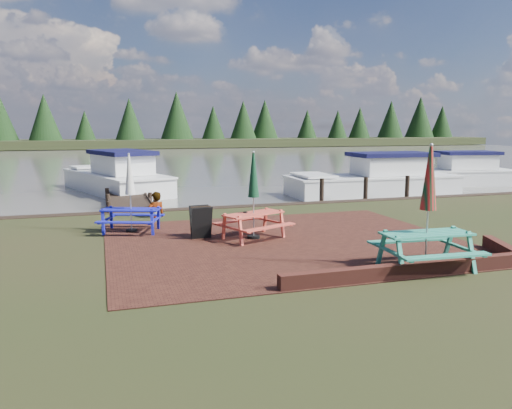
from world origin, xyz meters
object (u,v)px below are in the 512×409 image
at_px(picnic_table_teal, 427,227).
at_px(boat_far, 456,174).
at_px(jetty, 126,193).
at_px(picnic_table_red, 254,209).
at_px(picnic_table_blue, 131,205).
at_px(boat_jetty, 117,179).
at_px(person, 155,192).
at_px(chalkboard, 201,222).
at_px(boat_near, 376,181).

distance_m(picnic_table_teal, boat_far, 18.37).
xyz_separation_m(jetty, boat_far, (17.41, 0.42, 0.29)).
xyz_separation_m(picnic_table_teal, picnic_table_red, (-2.59, 3.83, -0.10)).
bearing_deg(picnic_table_blue, jetty, 108.60).
distance_m(picnic_table_red, jetty, 10.08).
xyz_separation_m(picnic_table_red, boat_jetty, (-3.11, 12.43, -0.34)).
height_order(jetty, person, person).
distance_m(picnic_table_red, chalkboard, 1.45).
height_order(picnic_table_red, jetty, picnic_table_red).
bearing_deg(boat_far, picnic_table_blue, 125.13).
bearing_deg(boat_near, boat_jetty, 70.02).
xyz_separation_m(chalkboard, jetty, (-1.48, 9.20, -0.34)).
distance_m(picnic_table_red, boat_jetty, 12.82).
xyz_separation_m(picnic_table_teal, boat_near, (5.83, 11.80, -0.47)).
height_order(boat_near, person, boat_near).
xyz_separation_m(chalkboard, boat_far, (15.94, 9.62, -0.05)).
height_order(picnic_table_blue, boat_jetty, picnic_table_blue).
bearing_deg(boat_far, chalkboard, 131.28).
distance_m(boat_near, boat_far, 6.52).
relative_size(chalkboard, person, 0.52).
bearing_deg(picnic_table_teal, jetty, 114.96).
relative_size(boat_near, person, 4.77).
xyz_separation_m(picnic_table_red, chalkboard, (-1.33, 0.45, -0.36)).
height_order(picnic_table_teal, person, picnic_table_teal).
distance_m(jetty, boat_near, 11.37).
xyz_separation_m(picnic_table_blue, boat_jetty, (-0.05, 10.58, -0.30)).
xyz_separation_m(jetty, boat_near, (11.24, -1.67, 0.33)).
bearing_deg(picnic_table_red, picnic_table_blue, 125.58).
distance_m(picnic_table_red, boat_near, 11.61).
xyz_separation_m(picnic_table_teal, boat_far, (12.01, 13.90, -0.51)).
bearing_deg(picnic_table_red, picnic_table_teal, -79.16).
bearing_deg(person, picnic_table_red, 99.04).
bearing_deg(picnic_table_red, boat_near, 20.13).
distance_m(boat_near, person, 11.30).
height_order(boat_jetty, boat_far, boat_jetty).
bearing_deg(boat_far, person, 120.08).
relative_size(chalkboard, jetty, 0.10).
bearing_deg(person, boat_far, -179.22).
distance_m(jetty, boat_jetty, 2.82).
xyz_separation_m(picnic_table_red, boat_near, (8.43, 7.98, -0.37)).
distance_m(picnic_table_blue, chalkboard, 2.25).
height_order(boat_far, person, person).
xyz_separation_m(picnic_table_blue, boat_near, (11.49, 6.13, -0.33)).
height_order(boat_jetty, person, boat_jetty).
xyz_separation_m(boat_near, person, (-10.57, -3.97, 0.40)).
bearing_deg(picnic_table_blue, person, 87.44).
relative_size(chalkboard, boat_near, 0.11).
bearing_deg(boat_far, picnic_table_teal, 149.33).
bearing_deg(person, boat_jetty, -102.61).
height_order(picnic_table_teal, boat_near, picnic_table_teal).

